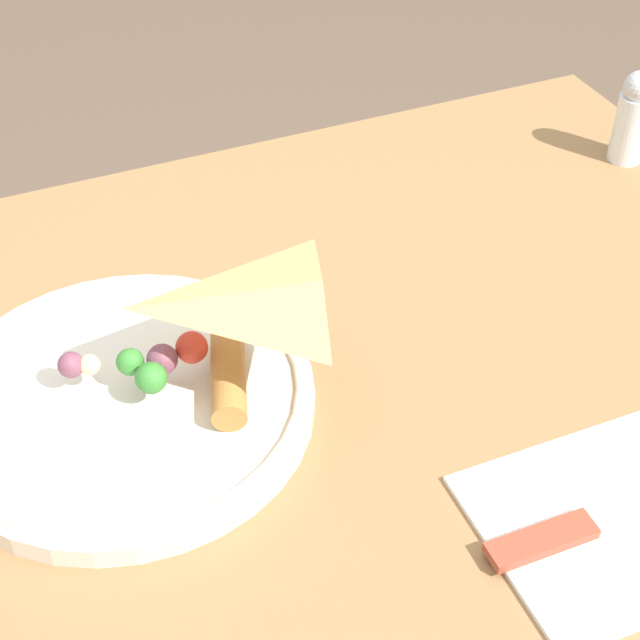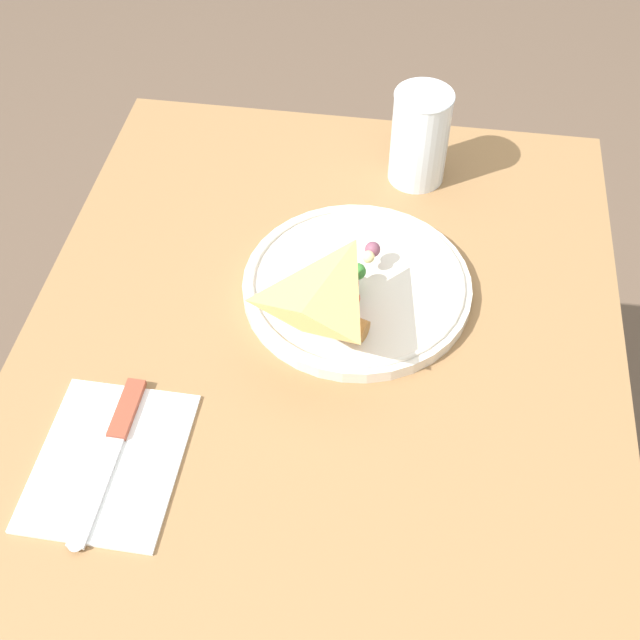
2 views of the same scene
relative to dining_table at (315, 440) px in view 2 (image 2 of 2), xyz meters
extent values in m
plane|color=brown|center=(0.00, 0.00, -0.61)|extent=(6.00, 6.00, 0.00)
cube|color=olive|center=(0.00, 0.00, 0.13)|extent=(0.91, 0.66, 0.03)
cube|color=#382D23|center=(-0.40, -0.28, -0.25)|extent=(0.06, 0.06, 0.72)
cube|color=#382D23|center=(-0.40, 0.28, -0.25)|extent=(0.06, 0.06, 0.72)
cylinder|color=silver|center=(-0.12, 0.03, 0.15)|extent=(0.26, 0.26, 0.02)
torus|color=silver|center=(-0.12, 0.03, 0.16)|extent=(0.25, 0.25, 0.01)
pyramid|color=#E0B266|center=(-0.11, 0.03, 0.17)|extent=(0.15, 0.13, 0.02)
cylinder|color=#B77A3D|center=(-0.05, 0.01, 0.17)|extent=(0.05, 0.09, 0.02)
sphere|color=#388433|center=(-0.10, 0.01, 0.18)|extent=(0.02, 0.02, 0.02)
sphere|color=#7A4256|center=(-0.09, 0.02, 0.18)|extent=(0.02, 0.02, 0.02)
sphere|color=#7A4256|center=(-0.15, 0.04, 0.18)|extent=(0.02, 0.02, 0.02)
sphere|color=red|center=(-0.07, 0.03, 0.18)|extent=(0.02, 0.02, 0.02)
sphere|color=#EFDB93|center=(-0.14, 0.04, 0.18)|extent=(0.01, 0.01, 0.01)
sphere|color=#388433|center=(-0.11, 0.03, 0.18)|extent=(0.02, 0.02, 0.02)
cylinder|color=white|center=(-0.34, 0.08, 0.20)|extent=(0.07, 0.07, 0.13)
cylinder|color=white|center=(-0.34, 0.08, 0.18)|extent=(0.06, 0.06, 0.09)
torus|color=white|center=(-0.34, 0.08, 0.27)|extent=(0.07, 0.07, 0.00)
cube|color=white|center=(0.14, -0.18, 0.14)|extent=(0.18, 0.14, 0.00)
cube|color=#99422D|center=(0.08, -0.18, 0.15)|extent=(0.07, 0.02, 0.01)
cube|color=silver|center=(0.17, -0.18, 0.15)|extent=(0.12, 0.02, 0.00)
ellipsoid|color=silver|center=(0.22, -0.18, 0.15)|extent=(0.02, 0.02, 0.00)
camera|label=1|loc=(-0.18, -0.46, 0.63)|focal=55.00mm
camera|label=2|loc=(0.50, 0.08, 0.83)|focal=45.00mm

